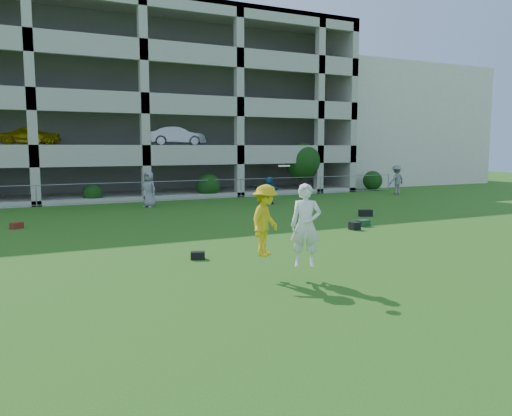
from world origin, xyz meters
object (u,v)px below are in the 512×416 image
bystander_c (149,189)px  frisbee_contest (280,222)px  bystander_f (397,180)px  bystander_d (269,190)px  parking_garage (117,108)px  stucco_building (367,128)px  crate_d (355,226)px

bystander_c → frisbee_contest: 15.81m
frisbee_contest → bystander_f: bearing=42.0°
bystander_d → parking_garage: (-5.80, 13.03, 5.24)m
stucco_building → crate_d: 29.42m
stucco_building → parking_garage: size_ratio=0.53×
stucco_building → crate_d: (-18.25, -22.55, -4.85)m
bystander_d → bystander_f: 10.66m
parking_garage → bystander_d: bearing=-66.0°
bystander_f → crate_d: bearing=34.3°
stucco_building → parking_garage: (-23.01, -0.30, 1.01)m
crate_d → parking_garage: (-4.75, 22.25, 5.86)m
bystander_f → frisbee_contest: (-17.65, -15.91, 0.40)m
stucco_building → bystander_c: bearing=-153.3°
bystander_c → frisbee_contest: size_ratio=0.79×
parking_garage → bystander_f: bearing=-35.0°
bystander_f → parking_garage: 20.57m
bystander_c → crate_d: bystander_c is taller
bystander_d → crate_d: bearing=80.8°
parking_garage → frisbee_contest: bearing=-92.8°
bystander_f → parking_garage: (-16.33, 11.44, 5.03)m
bystander_c → frisbee_contest: (-0.70, -15.79, 0.44)m
crate_d → bystander_d: bearing=83.5°
frisbee_contest → parking_garage: size_ratio=0.08×
bystander_d → crate_d: 9.30m
bystander_d → bystander_f: bearing=-174.2°
bystander_d → parking_garage: bearing=-68.8°
stucco_building → bystander_f: stucco_building is taller
crate_d → parking_garage: 23.50m
bystander_c → crate_d: bearing=-6.8°
bystander_c → parking_garage: parking_garage is taller
stucco_building → crate_d: bearing=-129.0°
bystander_c → crate_d: size_ratio=5.42×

